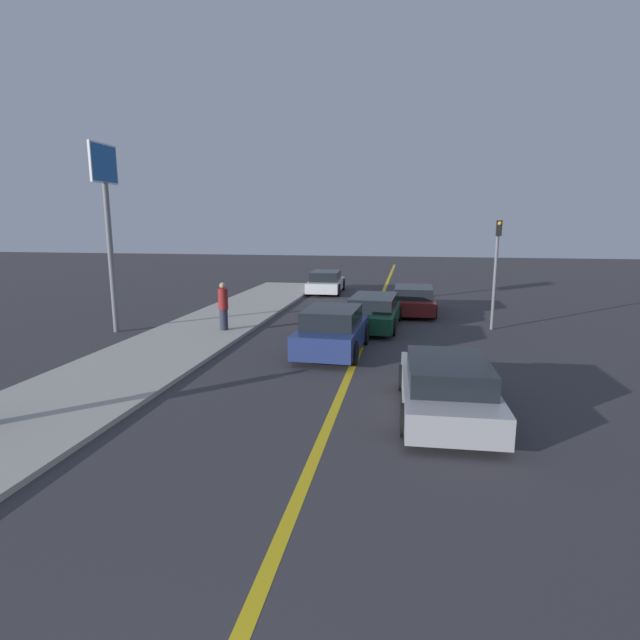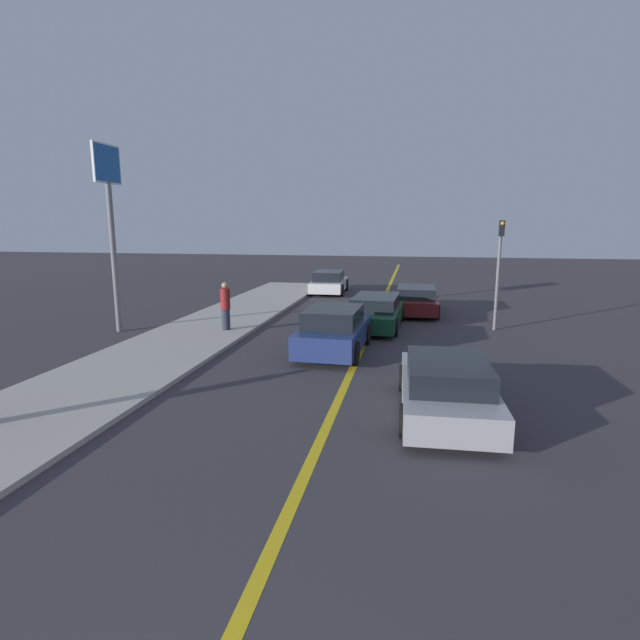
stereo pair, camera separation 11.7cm
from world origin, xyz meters
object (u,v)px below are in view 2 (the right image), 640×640
(car_ahead_center, at_px, (334,331))
(car_far_distant, at_px, (376,312))
(car_near_right_lane, at_px, (447,387))
(car_oncoming_far, at_px, (329,282))
(car_parked_left_lot, at_px, (416,300))
(pedestrian_mid_group, at_px, (225,306))
(traffic_light, at_px, (499,264))
(roadside_sign, at_px, (109,199))

(car_ahead_center, bearing_deg, car_far_distant, 79.02)
(car_far_distant, bearing_deg, car_ahead_center, -100.19)
(car_near_right_lane, bearing_deg, car_oncoming_far, 105.36)
(car_near_right_lane, distance_m, car_ahead_center, 5.48)
(car_parked_left_lot, bearing_deg, pedestrian_mid_group, -141.55)
(car_parked_left_lot, relative_size, pedestrian_mid_group, 2.40)
(car_near_right_lane, relative_size, traffic_light, 1.07)
(car_parked_left_lot, distance_m, pedestrian_mid_group, 8.60)
(car_ahead_center, height_order, roadside_sign, roadside_sign)
(car_far_distant, xyz_separation_m, car_oncoming_far, (-3.37, 8.99, 0.01))
(traffic_light, xyz_separation_m, roadside_sign, (-13.55, -2.80, 2.27))
(car_far_distant, distance_m, roadside_sign, 10.39)
(car_ahead_center, bearing_deg, car_near_right_lane, -53.54)
(car_ahead_center, distance_m, traffic_light, 7.10)
(pedestrian_mid_group, distance_m, roadside_sign, 5.47)
(car_oncoming_far, bearing_deg, car_far_distant, -71.46)
(car_oncoming_far, relative_size, pedestrian_mid_group, 2.42)
(car_far_distant, bearing_deg, roadside_sign, -161.58)
(car_far_distant, bearing_deg, car_parked_left_lot, 68.85)
(car_far_distant, xyz_separation_m, pedestrian_mid_group, (-5.23, -2.03, 0.38))
(car_near_right_lane, xyz_separation_m, car_ahead_center, (-3.09, 4.53, 0.09))
(car_far_distant, relative_size, roadside_sign, 0.72)
(car_ahead_center, bearing_deg, roadside_sign, 171.58)
(car_parked_left_lot, bearing_deg, car_ahead_center, -108.33)
(car_near_right_lane, height_order, pedestrian_mid_group, pedestrian_mid_group)
(car_oncoming_far, relative_size, roadside_sign, 0.63)
(car_parked_left_lot, bearing_deg, roadside_sign, -151.32)
(car_ahead_center, relative_size, traffic_light, 1.00)
(car_oncoming_far, bearing_deg, car_near_right_lane, -74.64)
(car_near_right_lane, bearing_deg, car_far_distant, 101.91)
(car_near_right_lane, relative_size, roadside_sign, 0.65)
(car_parked_left_lot, distance_m, car_oncoming_far, 7.47)
(car_parked_left_lot, distance_m, traffic_light, 4.60)
(car_oncoming_far, distance_m, traffic_light, 11.81)
(roadside_sign, bearing_deg, car_ahead_center, -10.60)
(car_parked_left_lot, xyz_separation_m, roadside_sign, (-10.67, -5.85, 4.15))
(car_far_distant, relative_size, traffic_light, 1.19)
(car_ahead_center, distance_m, car_oncoming_far, 13.29)
(pedestrian_mid_group, bearing_deg, car_far_distant, 21.23)
(car_far_distant, distance_m, traffic_light, 4.76)
(car_oncoming_far, bearing_deg, traffic_light, -50.44)
(car_far_distant, relative_size, car_oncoming_far, 1.15)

